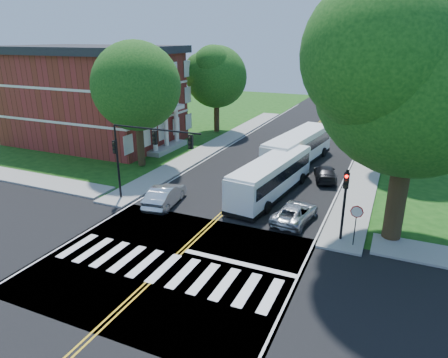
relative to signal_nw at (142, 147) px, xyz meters
The scene contains 25 objects.
ground 9.74m from the signal_nw, 47.67° to the right, with size 140.00×140.00×0.00m, color #154411.
road 13.69m from the signal_nw, 63.16° to the left, with size 14.00×96.00×0.01m, color black.
cross_road 9.73m from the signal_nw, 47.67° to the right, with size 60.00×12.00×0.01m, color black.
center_line 17.20m from the signal_nw, 69.39° to the left, with size 0.36×70.00×0.01m, color gold.
edge_line_w 16.20m from the signal_nw, 93.47° to the left, with size 0.12×70.00×0.01m, color silver.
edge_line_e 20.54m from the signal_nw, 50.90° to the left, with size 0.12×70.00×0.01m, color silver.
crosswalk 10.07m from the signal_nw, 49.80° to the right, with size 12.60×3.00×0.01m, color silver.
stop_bar 11.40m from the signal_nw, 27.30° to the right, with size 6.60×0.40×0.01m, color silver.
sidewalk_nw 19.22m from the signal_nw, 97.50° to the left, with size 2.60×40.00×0.15m, color gray.
sidewalk_ne 23.75m from the signal_nw, 52.69° to the left, with size 2.60×40.00×0.15m, color gray.
sidewalk_xw 14.79m from the signal_nw, behind, with size 20.00×2.60×0.15m, color gray.
tree_ne_big 17.72m from the signal_nw, ahead, with size 10.80×10.80×14.91m.
tree_west_near 9.96m from the signal_nw, 126.70° to the left, with size 8.00×8.00×11.40m.
tree_west_far 24.27m from the signal_nw, 102.31° to the left, with size 7.60×7.60×10.67m.
tree_east_mid 24.94m from the signal_nw, 45.36° to the left, with size 8.40×8.40×11.93m.
tree_east_far 38.34m from the signal_nw, 61.33° to the left, with size 7.20×7.20×10.34m.
brick_building 21.08m from the signal_nw, 139.86° to the left, with size 20.00×13.00×10.80m.
signal_nw is the anchor object (origin of this frame).
signal_ne 14.13m from the signal_nw, ahead, with size 0.30×0.46×4.40m.
stop_sign 15.05m from the signal_nw, ahead, with size 0.76×0.08×2.53m.
bus_lead 10.09m from the signal_nw, 35.21° to the left, with size 3.70×11.33×2.88m.
bus_follow 16.46m from the signal_nw, 60.95° to the left, with size 4.17×12.16×3.08m.
hatchback 3.89m from the signal_nw, 15.63° to the left, with size 1.63×4.66×1.54m, color silver.
suv 11.56m from the signal_nw, ahead, with size 2.08×4.51×1.25m, color #B4B7BB.
dark_sedan 15.93m from the signal_nw, 43.99° to the left, with size 1.73×4.26×1.24m, color black.
Camera 1 is at (10.48, -16.17, 11.76)m, focal length 32.00 mm.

